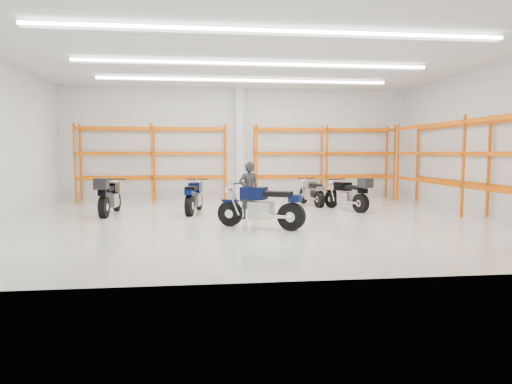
{
  "coord_description": "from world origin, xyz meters",
  "views": [
    {
      "loc": [
        -1.51,
        -12.53,
        1.92
      ],
      "look_at": [
        0.03,
        0.5,
        0.77
      ],
      "focal_mm": 32.0,
      "sensor_mm": 36.0,
      "label": 1
    }
  ],
  "objects": [
    {
      "name": "motorcycle_back_b",
      "position": [
        -1.78,
        1.85,
        0.5
      ],
      "size": [
        0.8,
        2.14,
        1.06
      ],
      "color": "black",
      "rests_on": "ground"
    },
    {
      "name": "motorcycle_back_a",
      "position": [
        -4.33,
        1.64,
        0.56
      ],
      "size": [
        0.73,
        2.29,
        1.18
      ],
      "color": "black",
      "rests_on": "ground"
    },
    {
      "name": "room_shell",
      "position": [
        0.0,
        0.03,
        3.28
      ],
      "size": [
        14.02,
        12.02,
        4.51
      ],
      "color": "silver",
      "rests_on": "ground"
    },
    {
      "name": "pallet_racking_back_left",
      "position": [
        -3.4,
        5.48,
        1.79
      ],
      "size": [
        5.67,
        0.87,
        3.0
      ],
      "color": "#DE5A00",
      "rests_on": "ground"
    },
    {
      "name": "ground",
      "position": [
        0.0,
        0.0,
        0.0
      ],
      "size": [
        14.0,
        14.0,
        0.0
      ],
      "primitive_type": "plane",
      "color": "beige",
      "rests_on": "ground"
    },
    {
      "name": "structural_column",
      "position": [
        0.0,
        5.82,
        2.25
      ],
      "size": [
        0.32,
        0.32,
        4.5
      ],
      "primitive_type": "cube",
      "color": "white",
      "rests_on": "ground"
    },
    {
      "name": "motorcycle_back_d",
      "position": [
        3.26,
        1.83,
        0.53
      ],
      "size": [
        1.09,
        2.08,
        1.11
      ],
      "color": "black",
      "rests_on": "ground"
    },
    {
      "name": "pallet_racking_side",
      "position": [
        6.48,
        0.0,
        1.81
      ],
      "size": [
        0.87,
        9.07,
        3.0
      ],
      "color": "#DE5A00",
      "rests_on": "ground"
    },
    {
      "name": "pallet_racking_back_right",
      "position": [
        3.4,
        5.48,
        1.79
      ],
      "size": [
        5.67,
        0.87,
        3.0
      ],
      "color": "#DE5A00",
      "rests_on": "ground"
    },
    {
      "name": "motorcycle_main",
      "position": [
        0.03,
        -1.28,
        0.54
      ],
      "size": [
        2.13,
        1.29,
        1.15
      ],
      "color": "black",
      "rests_on": "ground"
    },
    {
      "name": "motorcycle_back_c",
      "position": [
        2.41,
        3.42,
        0.45
      ],
      "size": [
        0.67,
        1.97,
        0.97
      ],
      "color": "black",
      "rests_on": "ground"
    },
    {
      "name": "standing_man",
      "position": [
        -0.18,
        0.46,
        0.82
      ],
      "size": [
        0.66,
        0.5,
        1.64
      ],
      "primitive_type": "imported",
      "rotation": [
        0.0,
        0.0,
        3.34
      ],
      "color": "black",
      "rests_on": "ground"
    }
  ]
}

